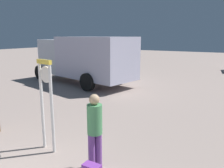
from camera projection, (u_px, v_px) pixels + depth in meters
standing_clock at (46, 96)px, 5.24m from camera, size 0.48×0.16×2.19m
person_near_clock at (95, 128)px, 4.56m from camera, size 0.30×0.30×1.59m
box_truck_near at (85, 57)px, 12.90m from camera, size 6.84×3.75×2.66m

